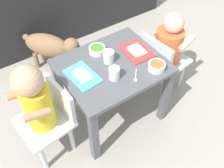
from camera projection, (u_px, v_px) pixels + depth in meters
name	position (u px, v px, depth m)	size (l,w,h in m)	color
ground_plane	(112.00, 113.00, 1.84)	(7.00, 7.00, 0.00)	#9E998E
dining_table	(112.00, 75.00, 1.55)	(0.60, 0.50, 0.48)	#515459
seated_child_left	(39.00, 104.00, 1.34)	(0.31, 0.31, 0.70)	silver
seated_child_right	(167.00, 46.00, 1.73)	(0.31, 0.31, 0.64)	silver
dog	(51.00, 46.00, 2.00)	(0.37, 0.42, 0.33)	olive
food_tray_left	(83.00, 76.00, 1.42)	(0.16, 0.22, 0.02)	#4CC6BC
food_tray_right	(137.00, 51.00, 1.56)	(0.16, 0.20, 0.02)	red
water_cup_left	(114.00, 74.00, 1.39)	(0.06, 0.06, 0.07)	white
water_cup_right	(109.00, 57.00, 1.48)	(0.06, 0.06, 0.07)	white
veggie_bowl_near	(157.00, 66.00, 1.44)	(0.10, 0.10, 0.04)	silver
cereal_bowl_left_side	(97.00, 50.00, 1.55)	(0.10, 0.10, 0.04)	white
spoon_by_left_tray	(136.00, 77.00, 1.42)	(0.08, 0.08, 0.01)	silver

